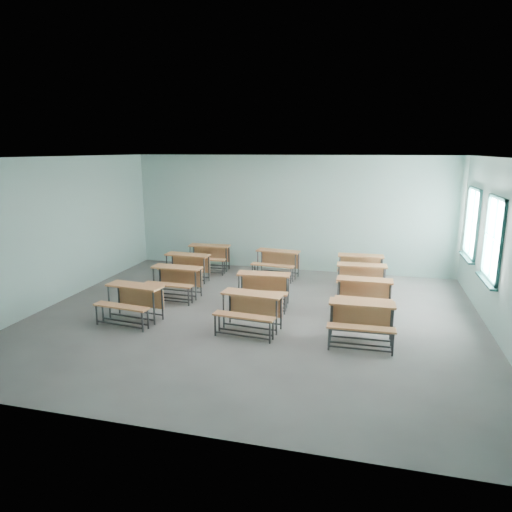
{
  "coord_description": "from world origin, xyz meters",
  "views": [
    {
      "loc": [
        2.21,
        -8.5,
        3.34
      ],
      "look_at": [
        -0.26,
        1.2,
        1.0
      ],
      "focal_mm": 32.0,
      "sensor_mm": 36.0,
      "label": 1
    }
  ],
  "objects_px": {
    "desk_unit_r0c2": "(361,317)",
    "desk_unit_r1c0": "(175,278)",
    "desk_unit_r0c0": "(132,298)",
    "desk_unit_r2c2": "(362,275)",
    "desk_unit_r1c1": "(263,285)",
    "desk_unit_r3c0": "(209,254)",
    "desk_unit_r3c2": "(361,265)",
    "desk_unit_r1c2": "(364,291)",
    "desk_unit_r3c1": "(277,260)",
    "desk_unit_r2c0": "(186,264)",
    "desk_unit_r0c1": "(250,306)"
  },
  "relations": [
    {
      "from": "desk_unit_r1c0",
      "to": "desk_unit_r1c1",
      "type": "height_order",
      "value": "same"
    },
    {
      "from": "desk_unit_r0c2",
      "to": "desk_unit_r1c0",
      "type": "bearing_deg",
      "value": 158.79
    },
    {
      "from": "desk_unit_r1c1",
      "to": "desk_unit_r3c2",
      "type": "relative_size",
      "value": 1.02
    },
    {
      "from": "desk_unit_r1c2",
      "to": "desk_unit_r2c0",
      "type": "height_order",
      "value": "same"
    },
    {
      "from": "desk_unit_r3c1",
      "to": "desk_unit_r3c2",
      "type": "distance_m",
      "value": 2.18
    },
    {
      "from": "desk_unit_r2c0",
      "to": "desk_unit_r3c2",
      "type": "distance_m",
      "value": 4.46
    },
    {
      "from": "desk_unit_r1c2",
      "to": "desk_unit_r0c1",
      "type": "bearing_deg",
      "value": -143.62
    },
    {
      "from": "desk_unit_r0c2",
      "to": "desk_unit_r3c1",
      "type": "relative_size",
      "value": 0.95
    },
    {
      "from": "desk_unit_r0c2",
      "to": "desk_unit_r3c2",
      "type": "relative_size",
      "value": 0.98
    },
    {
      "from": "desk_unit_r2c2",
      "to": "desk_unit_r3c1",
      "type": "height_order",
      "value": "same"
    },
    {
      "from": "desk_unit_r0c1",
      "to": "desk_unit_r1c0",
      "type": "height_order",
      "value": "same"
    },
    {
      "from": "desk_unit_r0c0",
      "to": "desk_unit_r1c1",
      "type": "bearing_deg",
      "value": 39.27
    },
    {
      "from": "desk_unit_r1c1",
      "to": "desk_unit_r3c0",
      "type": "xyz_separation_m",
      "value": [
        -2.19,
        2.55,
        0.0
      ]
    },
    {
      "from": "desk_unit_r1c0",
      "to": "desk_unit_r2c2",
      "type": "bearing_deg",
      "value": 18.99
    },
    {
      "from": "desk_unit_r1c0",
      "to": "desk_unit_r0c1",
      "type": "bearing_deg",
      "value": -32.02
    },
    {
      "from": "desk_unit_r0c2",
      "to": "desk_unit_r1c0",
      "type": "relative_size",
      "value": 0.99
    },
    {
      "from": "desk_unit_r0c0",
      "to": "desk_unit_r0c2",
      "type": "height_order",
      "value": "same"
    },
    {
      "from": "desk_unit_r0c1",
      "to": "desk_unit_r0c0",
      "type": "bearing_deg",
      "value": -173.12
    },
    {
      "from": "desk_unit_r0c2",
      "to": "desk_unit_r1c1",
      "type": "bearing_deg",
      "value": 144.2
    },
    {
      "from": "desk_unit_r0c1",
      "to": "desk_unit_r1c1",
      "type": "relative_size",
      "value": 1.0
    },
    {
      "from": "desk_unit_r0c1",
      "to": "desk_unit_r1c2",
      "type": "bearing_deg",
      "value": 41.1
    },
    {
      "from": "desk_unit_r1c2",
      "to": "desk_unit_r1c0",
      "type": "bearing_deg",
      "value": -179.57
    },
    {
      "from": "desk_unit_r1c0",
      "to": "desk_unit_r2c0",
      "type": "height_order",
      "value": "same"
    },
    {
      "from": "desk_unit_r3c0",
      "to": "desk_unit_r3c2",
      "type": "xyz_separation_m",
      "value": [
        4.18,
        -0.23,
        0.0
      ]
    },
    {
      "from": "desk_unit_r1c2",
      "to": "desk_unit_r3c1",
      "type": "distance_m",
      "value": 3.24
    },
    {
      "from": "desk_unit_r2c2",
      "to": "desk_unit_r3c0",
      "type": "relative_size",
      "value": 1.0
    },
    {
      "from": "desk_unit_r2c0",
      "to": "desk_unit_r2c2",
      "type": "relative_size",
      "value": 1.0
    },
    {
      "from": "desk_unit_r0c2",
      "to": "desk_unit_r2c2",
      "type": "xyz_separation_m",
      "value": [
        -0.07,
        2.78,
        0.0
      ]
    },
    {
      "from": "desk_unit_r0c2",
      "to": "desk_unit_r1c2",
      "type": "bearing_deg",
      "value": 88.29
    },
    {
      "from": "desk_unit_r0c0",
      "to": "desk_unit_r1c2",
      "type": "bearing_deg",
      "value": 25.86
    },
    {
      "from": "desk_unit_r0c2",
      "to": "desk_unit_r1c0",
      "type": "xyz_separation_m",
      "value": [
        -4.21,
        1.53,
        0.0
      ]
    },
    {
      "from": "desk_unit_r3c0",
      "to": "desk_unit_r3c1",
      "type": "distance_m",
      "value": 2.02
    },
    {
      "from": "desk_unit_r0c0",
      "to": "desk_unit_r3c1",
      "type": "xyz_separation_m",
      "value": [
        2.13,
        3.83,
        0.0
      ]
    },
    {
      "from": "desk_unit_r1c2",
      "to": "desk_unit_r3c1",
      "type": "relative_size",
      "value": 0.94
    },
    {
      "from": "desk_unit_r1c1",
      "to": "desk_unit_r3c0",
      "type": "bearing_deg",
      "value": 125.98
    },
    {
      "from": "desk_unit_r3c0",
      "to": "desk_unit_r3c2",
      "type": "bearing_deg",
      "value": -6.02
    },
    {
      "from": "desk_unit_r1c1",
      "to": "desk_unit_r2c2",
      "type": "distance_m",
      "value": 2.44
    },
    {
      "from": "desk_unit_r0c2",
      "to": "desk_unit_r3c0",
      "type": "distance_m",
      "value": 5.89
    },
    {
      "from": "desk_unit_r1c0",
      "to": "desk_unit_r1c1",
      "type": "distance_m",
      "value": 2.09
    },
    {
      "from": "desk_unit_r1c1",
      "to": "desk_unit_r2c0",
      "type": "bearing_deg",
      "value": 146.04
    },
    {
      "from": "desk_unit_r0c1",
      "to": "desk_unit_r1c1",
      "type": "bearing_deg",
      "value": 98.85
    },
    {
      "from": "desk_unit_r3c1",
      "to": "desk_unit_r1c2",
      "type": "bearing_deg",
      "value": -37.9
    },
    {
      "from": "desk_unit_r2c0",
      "to": "desk_unit_r3c0",
      "type": "bearing_deg",
      "value": 85.61
    },
    {
      "from": "desk_unit_r0c1",
      "to": "desk_unit_r3c0",
      "type": "bearing_deg",
      "value": 124.94
    },
    {
      "from": "desk_unit_r0c0",
      "to": "desk_unit_r0c1",
      "type": "bearing_deg",
      "value": 8.34
    },
    {
      "from": "desk_unit_r1c1",
      "to": "desk_unit_r3c2",
      "type": "distance_m",
      "value": 3.07
    },
    {
      "from": "desk_unit_r0c2",
      "to": "desk_unit_r1c0",
      "type": "height_order",
      "value": "same"
    },
    {
      "from": "desk_unit_r3c2",
      "to": "desk_unit_r2c0",
      "type": "bearing_deg",
      "value": -170.13
    },
    {
      "from": "desk_unit_r0c1",
      "to": "desk_unit_r2c0",
      "type": "xyz_separation_m",
      "value": [
        -2.45,
        2.74,
        0.0
      ]
    },
    {
      "from": "desk_unit_r0c0",
      "to": "desk_unit_r2c2",
      "type": "height_order",
      "value": "same"
    }
  ]
}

